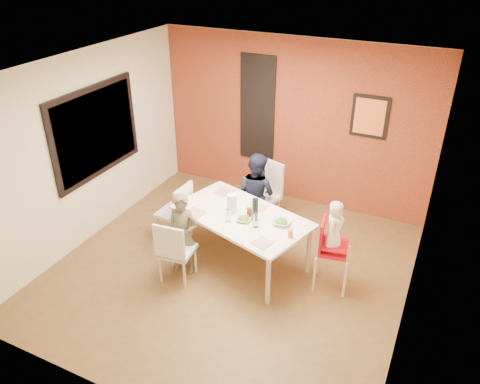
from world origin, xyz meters
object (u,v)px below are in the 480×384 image
at_px(high_chair, 330,247).
at_px(child_near, 183,234).
at_px(dining_table, 241,219).
at_px(chair_far, 265,190).
at_px(paper_towel_roll, 232,204).
at_px(chair_near, 174,249).
at_px(toddler, 335,226).
at_px(wine_bottle, 255,209).
at_px(child_far, 256,194).
at_px(chair_left, 178,210).

bearing_deg(high_chair, child_near, 97.15).
distance_m(dining_table, chair_far, 1.05).
xyz_separation_m(high_chair, paper_towel_roll, (-1.35, -0.04, 0.31)).
bearing_deg(high_chair, dining_table, 81.60).
bearing_deg(paper_towel_roll, chair_near, -121.42).
relative_size(child_near, toddler, 1.73).
height_order(high_chair, paper_towel_roll, paper_towel_roll).
xyz_separation_m(chair_far, paper_towel_roll, (-0.03, -1.05, 0.30)).
bearing_deg(high_chair, chair_far, 42.85).
bearing_deg(chair_near, wine_bottle, -143.14).
distance_m(high_chair, wine_bottle, 1.06).
relative_size(dining_table, wine_bottle, 6.71).
xyz_separation_m(dining_table, paper_towel_roll, (-0.13, -0.01, 0.21)).
bearing_deg(wine_bottle, toddler, 2.60).
xyz_separation_m(toddler, wine_bottle, (-1.03, -0.05, -0.01)).
distance_m(chair_far, wine_bottle, 1.14).
bearing_deg(dining_table, paper_towel_roll, -174.65).
bearing_deg(dining_table, child_far, 99.43).
xyz_separation_m(child_near, toddler, (1.83, 0.55, 0.33)).
bearing_deg(child_far, chair_left, 54.57).
distance_m(dining_table, high_chair, 1.22).
relative_size(child_far, wine_bottle, 4.30).
bearing_deg(paper_towel_roll, high_chair, 1.52).
bearing_deg(wine_bottle, chair_left, 175.68).
xyz_separation_m(chair_near, child_near, (-0.01, 0.24, 0.07)).
relative_size(chair_left, wine_bottle, 3.07).
bearing_deg(child_far, chair_far, -79.79).
distance_m(child_far, wine_bottle, 0.91).
height_order(dining_table, child_near, child_near).
relative_size(chair_left, paper_towel_roll, 3.28).
height_order(chair_near, toddler, toddler).
bearing_deg(chair_near, dining_table, -134.14).
height_order(chair_far, chair_left, chair_far).
bearing_deg(child_near, high_chair, 7.30).
distance_m(wine_bottle, paper_towel_roll, 0.34).
bearing_deg(chair_far, paper_towel_roll, -73.34).
relative_size(child_far, paper_towel_roll, 4.60).
relative_size(dining_table, chair_far, 1.93).
xyz_separation_m(high_chair, child_far, (-1.34, 0.76, 0.06)).
distance_m(child_near, wine_bottle, 1.00).
bearing_deg(chair_far, wine_bottle, -55.45).
xyz_separation_m(high_chair, toddler, (0.02, 0.01, 0.32)).
height_order(dining_table, paper_towel_roll, paper_towel_roll).
height_order(chair_far, high_chair, chair_far).
height_order(child_far, toddler, child_far).
height_order(chair_near, high_chair, high_chair).
height_order(wine_bottle, paper_towel_roll, wine_bottle).
bearing_deg(child_near, child_far, 60.94).
relative_size(chair_near, child_near, 0.78).
relative_size(chair_far, toddler, 1.56).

